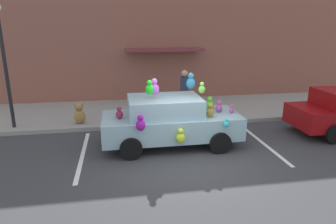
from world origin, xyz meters
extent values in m
plane|color=#38383A|center=(0.00, 0.00, 0.00)|extent=(60.00, 60.00, 0.00)
cube|color=gray|center=(0.00, 5.00, 0.07)|extent=(24.00, 4.00, 0.15)
cube|color=brown|center=(0.00, 7.15, 3.20)|extent=(24.00, 0.30, 6.40)
cube|color=brown|center=(0.29, 6.60, 2.55)|extent=(3.60, 1.10, 0.12)
cube|color=silver|center=(2.60, 1.00, 0.00)|extent=(0.12, 3.60, 0.01)
cube|color=silver|center=(-3.03, 1.00, 0.00)|extent=(0.12, 3.60, 0.01)
cube|color=#92B8C3|center=(-0.33, 1.32, 0.64)|extent=(4.20, 1.75, 0.68)
cube|color=#92B8C3|center=(-0.54, 1.32, 1.26)|extent=(2.18, 1.54, 0.56)
cylinder|color=black|center=(0.97, 2.20, 0.32)|extent=(0.64, 0.22, 0.64)
cylinder|color=black|center=(0.97, 0.45, 0.32)|extent=(0.64, 0.22, 0.64)
cylinder|color=black|center=(-1.63, 2.20, 0.32)|extent=(0.64, 0.22, 0.64)
cylinder|color=black|center=(-1.63, 0.45, 0.32)|extent=(0.64, 0.22, 0.64)
ellipsoid|color=green|center=(-1.20, 1.09, 1.10)|extent=(0.20, 0.17, 0.24)
sphere|color=green|center=(-1.20, 1.09, 1.27)|extent=(0.13, 0.13, 0.13)
ellipsoid|color=#71CD4A|center=(0.55, 1.10, 1.79)|extent=(0.20, 0.16, 0.24)
sphere|color=#71CD4A|center=(0.55, 1.10, 1.95)|extent=(0.13, 0.13, 0.13)
ellipsoid|color=teal|center=(0.28, 1.41, 1.93)|extent=(0.28, 0.23, 0.33)
sphere|color=teal|center=(0.28, 1.41, 2.16)|extent=(0.18, 0.18, 0.18)
ellipsoid|color=#58B822|center=(0.98, 1.60, 1.14)|extent=(0.27, 0.22, 0.32)
sphere|color=#58B822|center=(0.98, 1.60, 1.36)|extent=(0.17, 0.17, 0.17)
ellipsoid|color=#38D5E3|center=(1.11, 0.38, 0.91)|extent=(0.16, 0.13, 0.19)
sphere|color=#38D5E3|center=(1.11, 0.38, 1.04)|extent=(0.10, 0.10, 0.10)
ellipsoid|color=#DB54D1|center=(-1.44, 1.97, 1.10)|extent=(0.20, 0.16, 0.23)
sphere|color=#DB54D1|center=(-1.44, 1.97, 1.26)|extent=(0.13, 0.13, 0.13)
ellipsoid|color=olive|center=(0.78, 0.89, 1.13)|extent=(0.24, 0.20, 0.29)
sphere|color=olive|center=(0.78, 0.89, 1.33)|extent=(0.16, 0.16, 0.16)
ellipsoid|color=#96179C|center=(-1.36, 0.34, 1.03)|extent=(0.26, 0.22, 0.31)
sphere|color=#96179C|center=(-1.36, 0.34, 1.24)|extent=(0.17, 0.17, 0.17)
ellipsoid|color=#D2EB33|center=(-0.24, 0.34, 0.58)|extent=(0.25, 0.21, 0.30)
sphere|color=#D2EB33|center=(-0.24, 0.34, 0.79)|extent=(0.16, 0.16, 0.16)
ellipsoid|color=#9D458C|center=(1.21, 1.35, 1.12)|extent=(0.22, 0.18, 0.26)
sphere|color=#9D458C|center=(1.21, 1.35, 1.30)|extent=(0.14, 0.14, 0.14)
ellipsoid|color=#B34A8C|center=(1.56, 1.18, 1.08)|extent=(0.16, 0.13, 0.19)
sphere|color=#B34A8C|center=(1.56, 1.18, 1.21)|extent=(0.10, 0.10, 0.10)
ellipsoid|color=#D0C852|center=(-1.25, 0.89, 1.12)|extent=(0.22, 0.18, 0.26)
sphere|color=#D0C852|center=(-1.25, 0.89, 1.30)|extent=(0.14, 0.14, 0.14)
ellipsoid|color=#1DD220|center=(-1.03, 0.92, 1.88)|extent=(0.24, 0.19, 0.28)
sphere|color=#1DD220|center=(-1.03, 0.92, 2.08)|extent=(0.15, 0.15, 0.15)
ellipsoid|color=#8448EE|center=(-1.29, 1.64, 1.08)|extent=(0.16, 0.13, 0.18)
sphere|color=#8448EE|center=(-1.29, 1.64, 1.20)|extent=(0.10, 0.10, 0.10)
ellipsoid|color=maroon|center=(-1.91, 1.17, 1.11)|extent=(0.22, 0.18, 0.25)
sphere|color=maroon|center=(-1.91, 1.17, 1.29)|extent=(0.14, 0.14, 0.14)
ellipsoid|color=#C154CE|center=(-0.86, 1.22, 1.83)|extent=(0.28, 0.23, 0.33)
sphere|color=#C154CE|center=(-0.86, 1.22, 2.06)|extent=(0.18, 0.18, 0.18)
cylinder|color=black|center=(4.80, 2.21, 0.32)|extent=(0.64, 0.22, 0.64)
cylinder|color=black|center=(4.80, 0.53, 0.32)|extent=(0.64, 0.22, 0.64)
ellipsoid|color=#9E723D|center=(-3.35, 3.54, 0.41)|extent=(0.41, 0.35, 0.52)
sphere|color=#9E723D|center=(-3.35, 3.54, 0.78)|extent=(0.29, 0.29, 0.29)
sphere|color=#9E723D|center=(-3.46, 3.54, 0.88)|extent=(0.12, 0.12, 0.12)
sphere|color=#9E723D|center=(-3.25, 3.54, 0.88)|extent=(0.12, 0.12, 0.12)
cylinder|color=black|center=(-5.62, 3.50, 2.10)|extent=(0.12, 0.12, 3.89)
cylinder|color=#2B354F|center=(0.65, 3.89, 0.93)|extent=(0.32, 0.32, 1.57)
sphere|color=tan|center=(0.65, 3.89, 1.85)|extent=(0.25, 0.25, 0.25)
camera|label=1|loc=(-1.91, -7.38, 3.63)|focal=32.04mm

